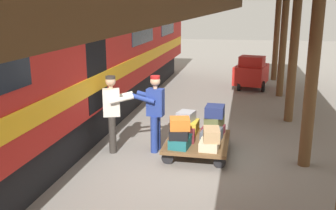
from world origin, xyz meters
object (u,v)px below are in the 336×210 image
Objects in this scene: suitcase_maroon_trunk at (184,135)px; suitcase_navy_fabric at (215,111)px; train_car at (33,57)px; suitcase_gray_aluminum at (186,116)px; suitcase_cream_canvas at (210,144)px; porter_by_door at (113,111)px; suitcase_black_hardshell at (179,133)px; suitcase_slate_roller at (212,135)px; suitcase_tan_vintage at (211,134)px; suitcase_burgundy_valise at (213,130)px; suitcase_teal_softside at (181,142)px; porter_in_overalls at (155,111)px; suitcase_orange_carryall at (180,124)px; suitcase_olive_duffel at (214,121)px; baggage_tug at (251,73)px; suitcase_yellow_case at (187,127)px; luggage_cart at (198,142)px.

suitcase_maroon_trunk is 1.32× the size of suitcase_navy_fabric.
suitcase_gray_aluminum is at bearing -168.38° from train_car.
porter_by_door is at bearing -6.91° from suitcase_cream_canvas.
suitcase_slate_roller is at bearing -142.02° from suitcase_black_hardshell.
suitcase_burgundy_valise is at bearing -87.89° from suitcase_tan_vintage.
suitcase_gray_aluminum is at bearing -87.92° from suitcase_teal_softside.
suitcase_slate_roller is at bearing -179.76° from porter_in_overalls.
train_car is 3.58m from suitcase_orange_carryall.
suitcase_olive_duffel is at bearing 159.28° from suitcase_burgundy_valise.
suitcase_cream_canvas is 1.44m from porter_in_overalls.
suitcase_tan_vintage is at bearing -179.03° from suitcase_black_hardshell.
baggage_tug is at bearing -112.19° from porter_by_door.
suitcase_orange_carryall is (0.02, 0.49, 0.41)m from suitcase_maroon_trunk.
suitcase_gray_aluminum reaches higher than suitcase_slate_roller.
suitcase_cream_canvas is at bearing -177.95° from suitcase_orange_carryall.
suitcase_slate_roller reaches higher than suitcase_burgundy_valise.
suitcase_maroon_trunk is 1.52× the size of suitcase_gray_aluminum.
suitcase_yellow_case is 1.10× the size of suitcase_navy_fabric.
suitcase_yellow_case is (0.60, 0.00, 0.05)m from suitcase_burgundy_valise.
suitcase_teal_softside is 1.43× the size of suitcase_orange_carryall.
luggage_cart is at bearing 122.66° from suitcase_yellow_case.
suitcase_tan_vintage is 1.22× the size of suitcase_gray_aluminum.
porter_by_door is at bearing 17.42° from suitcase_burgundy_valise.
suitcase_olive_duffel is at bearing -124.46° from luggage_cart.
suitcase_slate_roller is 1.14× the size of suitcase_tan_vintage.
baggage_tug is (-0.88, -6.82, -0.00)m from suitcase_olive_duffel.
porter_in_overalls is at bearing 0.24° from suitcase_slate_roller.
luggage_cart is 2.94× the size of suitcase_teal_softside.
suitcase_teal_softside is at bearing -141.42° from suitcase_black_hardshell.
suitcase_gray_aluminum is (0.33, -0.49, 0.43)m from luggage_cart.
suitcase_maroon_trunk is at bearing -93.33° from suitcase_black_hardshell.
suitcase_olive_duffel is at bearing -91.03° from suitcase_cream_canvas.
suitcase_teal_softside is 7.89m from baggage_tug.
porter_by_door is at bearing 5.50° from suitcase_slate_roller.
suitcase_orange_carryall is 0.98× the size of suitcase_gray_aluminum.
luggage_cart is at bearing 124.45° from suitcase_gray_aluminum.
suitcase_black_hardshell reaches higher than luggage_cart.
suitcase_navy_fabric is at bearing -124.74° from suitcase_orange_carryall.
suitcase_cream_canvas is 0.97× the size of suitcase_teal_softside.
suitcase_teal_softside is 0.76m from suitcase_slate_roller.
suitcase_yellow_case is 0.97m from suitcase_black_hardshell.
suitcase_teal_softside is 1.23× the size of suitcase_burgundy_valise.
suitcase_cream_canvas reaches higher than suitcase_burgundy_valise.
porter_in_overalls is 7.60m from baggage_tug.
suitcase_burgundy_valise is 1.21m from suitcase_orange_carryall.
porter_in_overalls reaches higher than luggage_cart.
porter_by_door is at bearing 6.38° from luggage_cart.
suitcase_navy_fabric is at bearing -126.69° from luggage_cart.
baggage_tug reaches higher than suitcase_maroon_trunk.
luggage_cart is at bearing -122.66° from suitcase_teal_softside.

